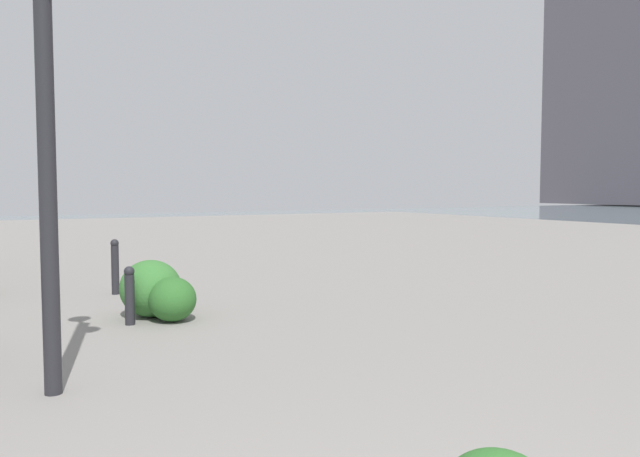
# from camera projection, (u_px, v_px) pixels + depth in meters

# --- Properties ---
(lamppost) EXTENTS (0.98, 0.28, 3.95)m
(lamppost) POSITION_uv_depth(u_px,v_px,m) (44.00, 69.00, 4.87)
(lamppost) COLOR #232328
(lamppost) RESTS_ON ground
(bollard_near) EXTENTS (0.13, 0.13, 0.73)m
(bollard_near) POSITION_uv_depth(u_px,v_px,m) (130.00, 294.00, 7.58)
(bollard_near) COLOR #232328
(bollard_near) RESTS_ON ground
(bollard_mid) EXTENTS (0.13, 0.13, 0.89)m
(bollard_mid) POSITION_uv_depth(u_px,v_px,m) (115.00, 266.00, 9.78)
(bollard_mid) COLOR #232328
(bollard_mid) RESTS_ON ground
(shrub_low) EXTENTS (0.67, 0.60, 0.57)m
(shrub_low) POSITION_uv_depth(u_px,v_px,m) (172.00, 299.00, 7.79)
(shrub_low) COLOR #2D6628
(shrub_low) RESTS_ON ground
(shrub_wide) EXTENTS (0.88, 0.79, 0.75)m
(shrub_wide) POSITION_uv_depth(u_px,v_px,m) (151.00, 288.00, 8.07)
(shrub_wide) COLOR #387533
(shrub_wide) RESTS_ON ground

